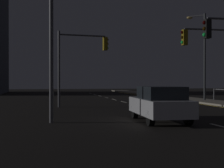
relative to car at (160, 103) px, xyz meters
name	(u,v)px	position (x,y,z in m)	size (l,w,h in m)	color
ground_plane	(153,109)	(1.84, 6.34, -0.82)	(112.00, 112.00, 0.00)	black
lane_markings_center	(137,105)	(1.84, 9.84, -0.82)	(0.14, 50.00, 0.01)	silver
lane_edge_line	(193,103)	(7.05, 11.34, -0.82)	(0.14, 53.00, 0.01)	gold
car	(160,103)	(0.00, 0.00, 0.00)	(2.05, 4.49, 1.57)	silver
traffic_light_mid_left	(81,54)	(-2.39, 9.38, 2.88)	(3.64, 0.65, 5.27)	#4C4C51
traffic_light_far_center	(221,49)	(5.79, 4.87, 2.97)	(4.91, 0.34, 5.10)	#2D3033
street_lamp_mid_block	(202,49)	(8.78, 13.22, 3.85)	(1.37, 1.19, 7.62)	#2D3033
street_lamp_across_street	(56,24)	(-4.52, 0.47, 3.45)	(1.42, 0.99, 7.14)	#4C4C51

